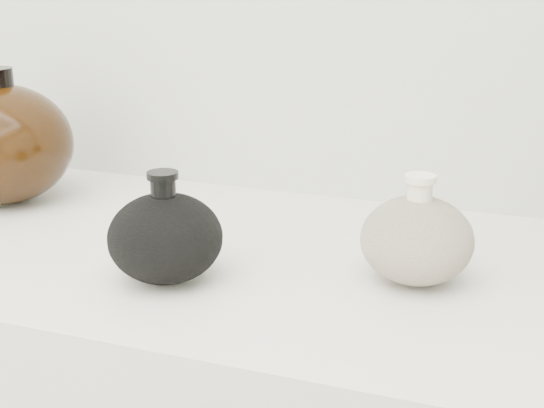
% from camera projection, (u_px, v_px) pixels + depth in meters
% --- Properties ---
extents(black_gourd_vase, '(0.15, 0.15, 0.12)m').
position_uv_depth(black_gourd_vase, '(165.00, 237.00, 0.80)').
color(black_gourd_vase, black).
rests_on(black_gourd_vase, display_counter).
extents(cream_gourd_vase, '(0.13, 0.13, 0.12)m').
position_uv_depth(cream_gourd_vase, '(417.00, 239.00, 0.80)').
color(cream_gourd_vase, beige).
rests_on(cream_gourd_vase, display_counter).
extents(left_round_pot, '(0.21, 0.21, 0.19)m').
position_uv_depth(left_round_pot, '(1.00, 143.00, 1.06)').
color(left_round_pot, black).
rests_on(left_round_pot, display_counter).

